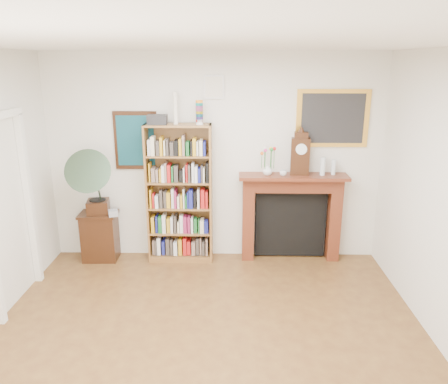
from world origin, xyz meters
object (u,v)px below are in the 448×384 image
object	(u,v)px
flower_vase	(268,170)
gramophone	(92,178)
cd_stack	(113,213)
side_cabinet	(100,236)
bottle_left	(323,166)
bottle_right	(334,167)
teacup	(283,173)
fireplace	(291,209)
bookshelf	(179,187)
mantel_clock	(300,154)

from	to	relation	value
flower_vase	gramophone	bearing A→B (deg)	-175.69
cd_stack	flower_vase	bearing A→B (deg)	3.96
side_cabinet	cd_stack	bearing A→B (deg)	-25.44
bottle_left	gramophone	bearing A→B (deg)	-176.62
flower_vase	bottle_right	world-z (taller)	bottle_right
flower_vase	teacup	xyz separation A→B (m)	(0.20, -0.04, -0.03)
gramophone	bottle_left	distance (m)	3.03
fireplace	bottle_left	xyz separation A→B (m)	(0.38, -0.05, 0.62)
fireplace	teacup	xyz separation A→B (m)	(-0.14, -0.10, 0.54)
teacup	gramophone	bearing A→B (deg)	-177.06
fireplace	bottle_right	world-z (taller)	bottle_right
fireplace	teacup	bearing A→B (deg)	-143.43
bookshelf	side_cabinet	xyz separation A→B (m)	(-1.12, -0.03, -0.72)
mantel_clock	bottle_left	xyz separation A→B (m)	(0.30, -0.02, -0.15)
mantel_clock	bottle_left	bearing A→B (deg)	1.94
gramophone	cd_stack	size ratio (longest dim) A/B	7.79
bookshelf	teacup	size ratio (longest dim) A/B	22.77
side_cabinet	mantel_clock	size ratio (longest dim) A/B	1.21
bottle_left	bottle_right	distance (m)	0.16
side_cabinet	teacup	xyz separation A→B (m)	(2.50, -0.01, 0.92)
side_cabinet	fireplace	distance (m)	2.67
bookshelf	bottle_right	distance (m)	2.07
cd_stack	flower_vase	xyz separation A→B (m)	(2.06, 0.14, 0.57)
side_cabinet	fireplace	size ratio (longest dim) A/B	0.47
side_cabinet	mantel_clock	bearing A→B (deg)	0.05
fireplace	flower_vase	xyz separation A→B (m)	(-0.35, -0.06, 0.57)
cd_stack	bottle_right	bearing A→B (deg)	3.57
fireplace	cd_stack	bearing A→B (deg)	-174.84
side_cabinet	gramophone	xyz separation A→B (m)	(0.00, -0.14, 0.87)
gramophone	mantel_clock	xyz separation A→B (m)	(2.72, 0.20, 0.28)
side_cabinet	bottle_right	bearing A→B (deg)	0.08
gramophone	bottle_right	bearing A→B (deg)	-5.72
bottle_right	cd_stack	bearing A→B (deg)	-176.43
gramophone	teacup	xyz separation A→B (m)	(2.50, 0.13, 0.05)
bookshelf	mantel_clock	distance (m)	1.66
cd_stack	teacup	bearing A→B (deg)	2.47
side_cabinet	bookshelf	bearing A→B (deg)	0.02
side_cabinet	teacup	distance (m)	2.66
side_cabinet	flower_vase	size ratio (longest dim) A/B	4.99
flower_vase	bottle_left	distance (m)	0.73
cd_stack	flower_vase	world-z (taller)	flower_vase
mantel_clock	teacup	size ratio (longest dim) A/B	5.92
bookshelf	flower_vase	bearing A→B (deg)	0.41
bottle_left	side_cabinet	bearing A→B (deg)	-179.22
fireplace	flower_vase	world-z (taller)	flower_vase
bookshelf	bottle_right	world-z (taller)	bookshelf
mantel_clock	bottle_right	xyz separation A→B (m)	(0.45, 0.01, -0.17)
fireplace	gramophone	size ratio (longest dim) A/B	1.55
bookshelf	cd_stack	size ratio (longest dim) A/B	18.15
fireplace	gramophone	distance (m)	2.69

